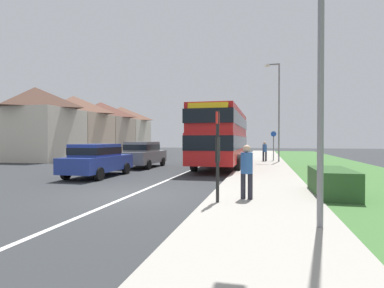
{
  "coord_description": "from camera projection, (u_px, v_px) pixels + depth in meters",
  "views": [
    {
      "loc": [
        4.22,
        -9.19,
        1.81
      ],
      "look_at": [
        0.62,
        6.08,
        1.6
      ],
      "focal_mm": 28.61,
      "sensor_mm": 36.0,
      "label": 1
    }
  ],
  "objects": [
    {
      "name": "double_decker_bus",
      "position": [
        223.0,
        135.0,
        20.32
      ],
      "size": [
        2.8,
        11.26,
        3.7
      ],
      "color": "red",
      "rests_on": "ground_plane"
    },
    {
      "name": "pavement_near_side",
      "position": [
        263.0,
        176.0,
        14.81
      ],
      "size": [
        3.2,
        68.0,
        0.12
      ],
      "primitive_type": "cube",
      "color": "#9E998E",
      "rests_on": "ground_plane"
    },
    {
      "name": "house_terrace_far_side",
      "position": [
        88.0,
        128.0,
        34.8
      ],
      "size": [
        6.86,
        21.93,
        6.43
      ],
      "color": "beige",
      "rests_on": "ground_plane"
    },
    {
      "name": "grass_verge_seaward",
      "position": [
        361.0,
        179.0,
        13.83
      ],
      "size": [
        6.0,
        68.0,
        0.08
      ],
      "primitive_type": "cube",
      "color": "#3D6B33",
      "rests_on": "ground_plane"
    },
    {
      "name": "cycle_route_sign",
      "position": [
        274.0,
        145.0,
        25.04
      ],
      "size": [
        0.44,
        0.08,
        2.52
      ],
      "color": "slate",
      "rests_on": "ground_plane"
    },
    {
      "name": "street_lamp_mid",
      "position": [
        278.0,
        106.0,
        23.73
      ],
      "size": [
        1.14,
        0.2,
        7.74
      ],
      "color": "slate",
      "rests_on": "ground_plane"
    },
    {
      "name": "lane_marking_centre",
      "position": [
        189.0,
        171.0,
        17.73
      ],
      "size": [
        0.14,
        60.0,
        0.01
      ],
      "primitive_type": "cube",
      "color": "silver",
      "rests_on": "ground_plane"
    },
    {
      "name": "pedestrian_at_stop",
      "position": [
        247.0,
        169.0,
        8.72
      ],
      "size": [
        0.34,
        0.34,
        1.67
      ],
      "color": "#23232D",
      "rests_on": "ground_plane"
    },
    {
      "name": "pedestrian_walking_away",
      "position": [
        265.0,
        150.0,
        24.34
      ],
      "size": [
        0.34,
        0.34,
        1.67
      ],
      "color": "#23232D",
      "rests_on": "ground_plane"
    },
    {
      "name": "roadside_hedge",
      "position": [
        332.0,
        183.0,
        9.56
      ],
      "size": [
        1.1,
        2.68,
        0.9
      ],
      "primitive_type": "cube",
      "color": "#2D5128",
      "rests_on": "ground_plane"
    },
    {
      "name": "parked_car_blue",
      "position": [
        97.0,
        159.0,
        14.93
      ],
      "size": [
        1.89,
        4.35,
        1.61
      ],
      "color": "navy",
      "rests_on": "ground_plane"
    },
    {
      "name": "parked_car_grey",
      "position": [
        143.0,
        153.0,
        20.04
      ],
      "size": [
        1.93,
        4.35,
        1.69
      ],
      "color": "slate",
      "rests_on": "ground_plane"
    },
    {
      "name": "ground_plane",
      "position": [
        131.0,
        196.0,
        9.94
      ],
      "size": [
        120.0,
        120.0,
        0.0
      ],
      "primitive_type": "plane",
      "color": "#2D3033"
    },
    {
      "name": "bus_stop_sign",
      "position": [
        218.0,
        150.0,
        8.27
      ],
      "size": [
        0.09,
        0.52,
        2.6
      ],
      "color": "black",
      "rests_on": "ground_plane"
    },
    {
      "name": "street_lamp_near",
      "position": [
        315.0,
        22.0,
        5.9
      ],
      "size": [
        1.14,
        0.2,
        7.11
      ],
      "color": "slate",
      "rests_on": "ground_plane"
    }
  ]
}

